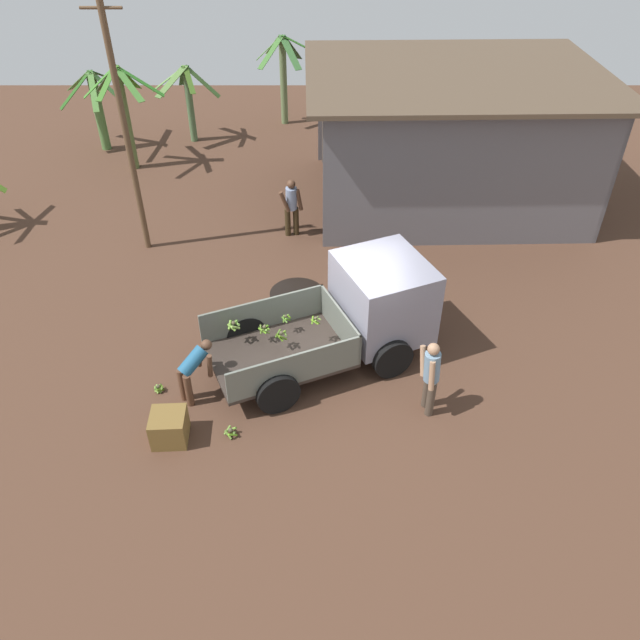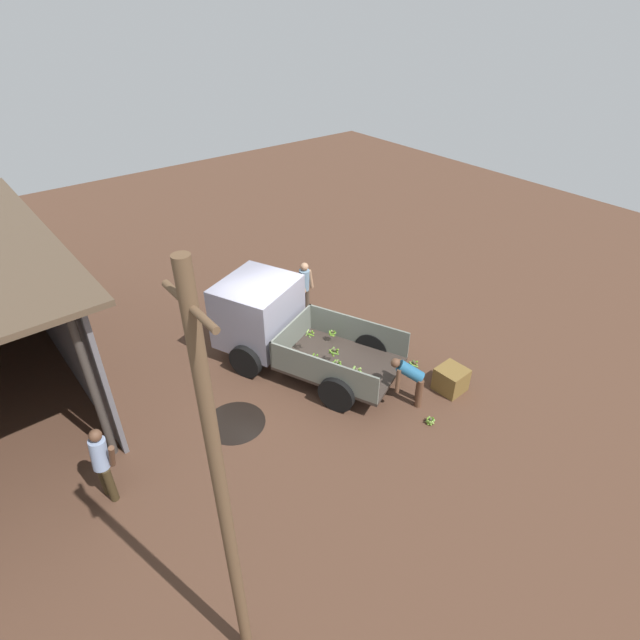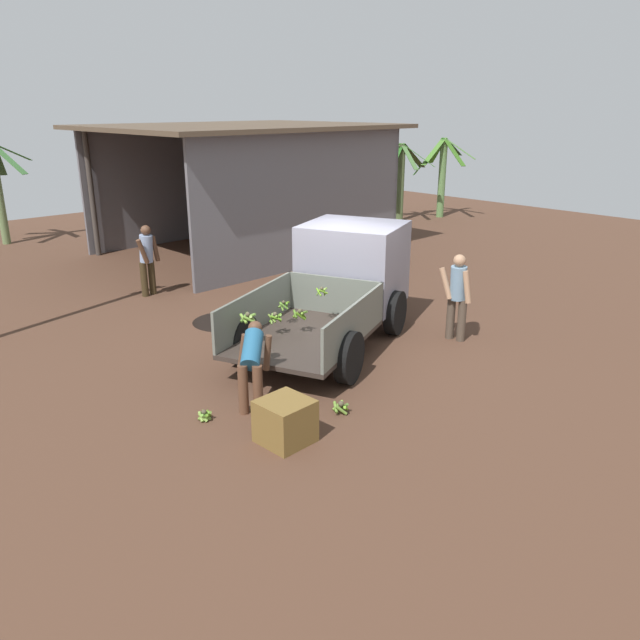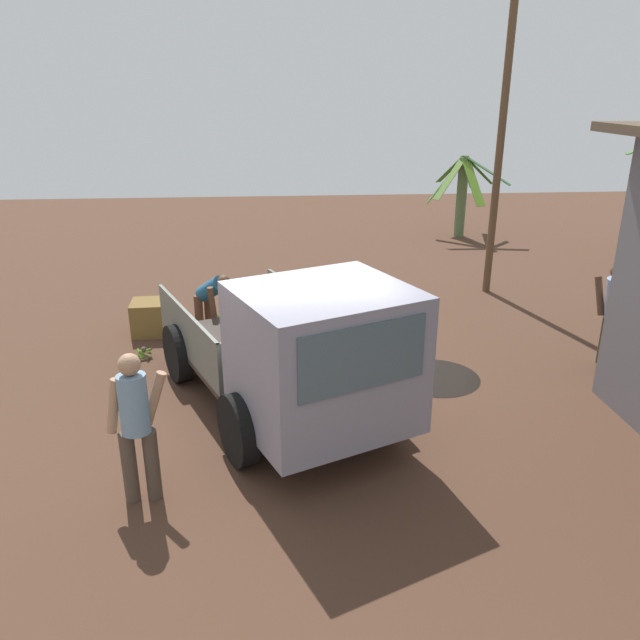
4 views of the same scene
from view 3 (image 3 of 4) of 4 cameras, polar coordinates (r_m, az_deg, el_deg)
The scene contains 12 objects.
ground at distance 12.30m, azimuth 1.18°, elevation -1.44°, with size 36.00×36.00×0.00m, color #4E3224.
mud_patch_0 at distance 13.26m, azimuth -8.69°, elevation -0.12°, with size 1.35×1.35×0.01m, color black.
cargo_truck at distance 12.36m, azimuth 2.40°, elevation 4.06°, with size 4.97×3.58×2.08m.
warehouse_shed at distance 19.62m, azimuth -5.92°, elevation 14.24°, with size 8.50×6.78×3.77m.
banana_palm_3 at distance 24.74m, azimuth 7.41°, elevation 12.70°, with size 2.76×2.13×2.94m.
banana_palm_4 at distance 25.90m, azimuth 11.09°, elevation 12.90°, with size 2.59×2.54×3.10m.
person_foreground_visitor at distance 12.08m, azimuth 12.46°, elevation 2.40°, with size 0.42×0.67×1.69m.
person_worker_loading at distance 9.26m, azimuth -6.22°, elevation -3.72°, with size 0.76×0.78×1.23m.
person_bystander_near_shed at distance 15.23m, azimuth -15.53°, elevation 5.58°, with size 0.66×0.45×1.69m.
banana_bunch_on_ground_0 at distance 9.23m, azimuth -10.52°, elevation -8.54°, with size 0.22×0.22×0.17m.
banana_bunch_on_ground_1 at distance 9.27m, azimuth 1.92°, elevation -7.92°, with size 0.27×0.27×0.20m.
wooden_crate_0 at distance 8.47m, azimuth -3.20°, elevation -9.22°, with size 0.65×0.65×0.60m, color brown.
Camera 3 is at (-8.02, -8.27, 4.31)m, focal length 35.00 mm.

